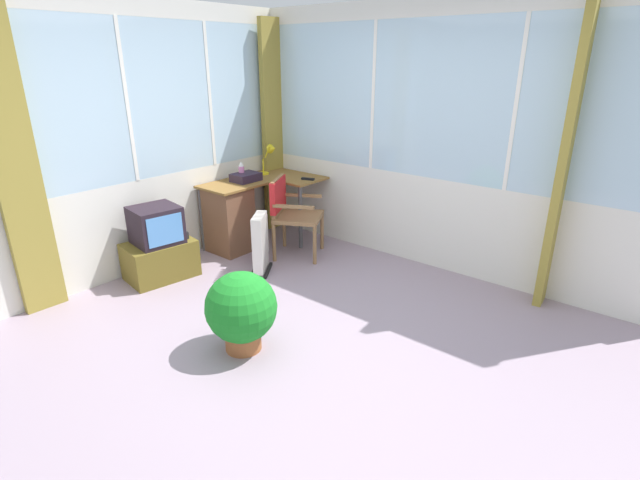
{
  "coord_description": "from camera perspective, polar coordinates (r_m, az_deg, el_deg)",
  "views": [
    {
      "loc": [
        -2.41,
        -2.11,
        2.06
      ],
      "look_at": [
        0.59,
        0.35,
        0.57
      ],
      "focal_mm": 26.93,
      "sensor_mm": 36.0,
      "label": 1
    }
  ],
  "objects": [
    {
      "name": "paper_tray",
      "position": [
        5.48,
        -8.8,
        7.39
      ],
      "size": [
        0.3,
        0.23,
        0.09
      ],
      "primitive_type": "cube",
      "rotation": [
        0.0,
        0.0,
        -0.01
      ],
      "color": "#2B1F32",
      "rests_on": "desk"
    },
    {
      "name": "tv_on_stand",
      "position": [
        4.94,
        -18.57,
        -0.77
      ],
      "size": [
        0.7,
        0.53,
        0.73
      ],
      "color": "brown",
      "rests_on": "ground"
    },
    {
      "name": "east_window_panel",
      "position": [
        4.89,
        13.59,
        11.28
      ],
      "size": [
        0.07,
        4.34,
        2.58
      ],
      "color": "silver",
      "rests_on": "ground"
    },
    {
      "name": "tv_remote",
      "position": [
        5.48,
        -1.46,
        7.27
      ],
      "size": [
        0.09,
        0.16,
        0.02
      ],
      "primitive_type": "cube",
      "rotation": [
        0.0,
        0.0,
        0.34
      ],
      "color": "black",
      "rests_on": "desk"
    },
    {
      "name": "wooden_armchair",
      "position": [
        5.18,
        -3.89,
        4.0
      ],
      "size": [
        0.65,
        0.66,
        0.86
      ],
      "color": "olive",
      "rests_on": "ground"
    },
    {
      "name": "desk",
      "position": [
        5.45,
        -10.27,
        2.99
      ],
      "size": [
        1.26,
        0.88,
        0.75
      ],
      "color": "brown",
      "rests_on": "ground"
    },
    {
      "name": "curtain_corner",
      "position": [
        5.99,
        -5.48,
        13.01
      ],
      "size": [
        0.34,
        0.1,
        2.48
      ],
      "primitive_type": "cube",
      "rotation": [
        0.0,
        0.0,
        -0.08
      ],
      "color": "olive",
      "rests_on": "ground"
    },
    {
      "name": "space_heater",
      "position": [
        4.86,
        -7.07,
        -0.32
      ],
      "size": [
        0.39,
        0.34,
        0.61
      ],
      "color": "silver",
      "rests_on": "ground"
    },
    {
      "name": "spray_bottle",
      "position": [
        5.51,
        -9.32,
        8.07
      ],
      "size": [
        0.06,
        0.06,
        0.22
      ],
      "color": "pink",
      "rests_on": "desk"
    },
    {
      "name": "ground",
      "position": [
        3.82,
        -1.54,
        -12.17
      ],
      "size": [
        4.81,
        5.34,
        0.06
      ],
      "primitive_type": "cube",
      "color": "gray"
    },
    {
      "name": "north_window_panel",
      "position": [
        5.0,
        -21.53,
        10.65
      ],
      "size": [
        3.81,
        0.07,
        2.58
      ],
      "color": "silver",
      "rests_on": "ground"
    },
    {
      "name": "curtain_north_left",
      "position": [
        4.52,
        -32.45,
        7.25
      ],
      "size": [
        0.34,
        0.08,
        2.48
      ],
      "primitive_type": "cube",
      "rotation": [
        0.0,
        0.0,
        -0.02
      ],
      "color": "olive",
      "rests_on": "ground"
    },
    {
      "name": "desk_lamp",
      "position": [
        5.76,
        -5.91,
        10.09
      ],
      "size": [
        0.22,
        0.19,
        0.36
      ],
      "color": "yellow",
      "rests_on": "desk"
    },
    {
      "name": "potted_plant",
      "position": [
        3.58,
        -9.33,
        -8.13
      ],
      "size": [
        0.53,
        0.53,
        0.62
      ],
      "color": "#99562E",
      "rests_on": "ground"
    },
    {
      "name": "curtain_east_far",
      "position": [
        4.44,
        27.07,
        8.03
      ],
      "size": [
        0.34,
        0.1,
        2.48
      ],
      "primitive_type": "cube",
      "rotation": [
        0.0,
        0.0,
        0.09
      ],
      "color": "olive",
      "rests_on": "ground"
    }
  ]
}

